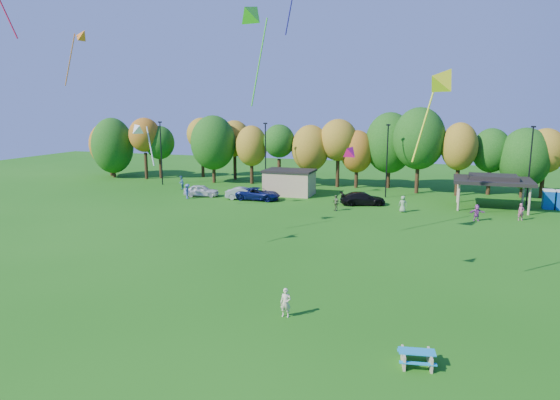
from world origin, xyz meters
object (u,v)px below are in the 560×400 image
(car_b, at_px, (244,194))
(picnic_table, at_px, (417,357))
(car_a, at_px, (201,191))
(car_d, at_px, (363,199))
(kite_flyer, at_px, (286,303))
(car_c, at_px, (258,194))

(car_b, bearing_deg, picnic_table, -156.54)
(car_a, height_order, car_d, car_d)
(kite_flyer, height_order, car_d, kite_flyer)
(car_a, height_order, car_b, car_a)
(car_b, xyz_separation_m, car_c, (1.74, 0.26, 0.02))
(car_a, distance_m, car_d, 20.27)
(car_a, height_order, car_c, car_c)
(car_a, xyz_separation_m, car_d, (20.25, 1.04, 0.01))
(car_b, distance_m, car_d, 14.38)
(car_d, bearing_deg, car_c, 75.23)
(picnic_table, xyz_separation_m, car_c, (-20.86, 34.48, 0.35))
(kite_flyer, height_order, car_b, kite_flyer)
(picnic_table, bearing_deg, car_a, 119.60)
(car_c, bearing_deg, car_b, 96.34)
(car_b, bearing_deg, car_c, -91.53)
(kite_flyer, xyz_separation_m, car_d, (-1.17, 32.39, -0.06))
(kite_flyer, bearing_deg, car_b, 113.66)
(picnic_table, relative_size, car_d, 0.35)
(car_a, bearing_deg, kite_flyer, -159.53)
(kite_flyer, distance_m, car_a, 37.97)
(car_a, relative_size, car_b, 0.98)
(car_c, bearing_deg, car_d, -87.69)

